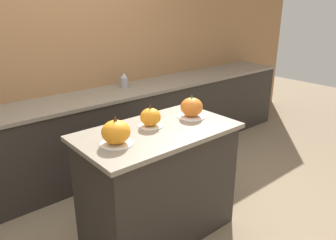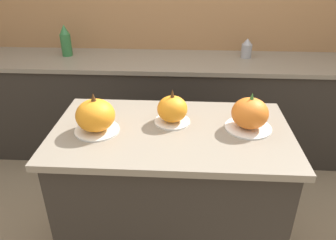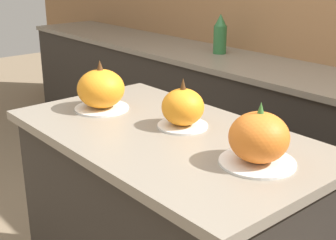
# 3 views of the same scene
# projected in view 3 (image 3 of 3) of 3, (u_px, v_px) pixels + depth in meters

# --- Properties ---
(kitchen_island) EXTENTS (1.21, 0.68, 0.91)m
(kitchen_island) POSITION_uv_depth(u_px,v_px,m) (166.00, 240.00, 1.83)
(kitchen_island) COLOR #2D2823
(kitchen_island) RESTS_ON ground_plane
(back_counter) EXTENTS (6.00, 0.60, 0.88)m
(back_counter) POSITION_uv_depth(u_px,v_px,m) (335.00, 160.00, 2.59)
(back_counter) COLOR #2D2823
(back_counter) RESTS_ON ground_plane
(pumpkin_cake_left) EXTENTS (0.22, 0.22, 0.21)m
(pumpkin_cake_left) POSITION_uv_depth(u_px,v_px,m) (101.00, 90.00, 1.90)
(pumpkin_cake_left) COLOR white
(pumpkin_cake_left) RESTS_ON kitchen_island
(pumpkin_cake_center) EXTENTS (0.19, 0.19, 0.19)m
(pumpkin_cake_center) POSITION_uv_depth(u_px,v_px,m) (183.00, 108.00, 1.71)
(pumpkin_cake_center) COLOR white
(pumpkin_cake_center) RESTS_ON kitchen_island
(pumpkin_cake_right) EXTENTS (0.24, 0.24, 0.20)m
(pumpkin_cake_right) POSITION_uv_depth(u_px,v_px,m) (259.00, 139.00, 1.40)
(pumpkin_cake_right) COLOR white
(pumpkin_cake_right) RESTS_ON kitchen_island
(bottle_tall) EXTENTS (0.09, 0.09, 0.27)m
(bottle_tall) POSITION_uv_depth(u_px,v_px,m) (220.00, 35.00, 3.14)
(bottle_tall) COLOR #2D6B38
(bottle_tall) RESTS_ON back_counter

